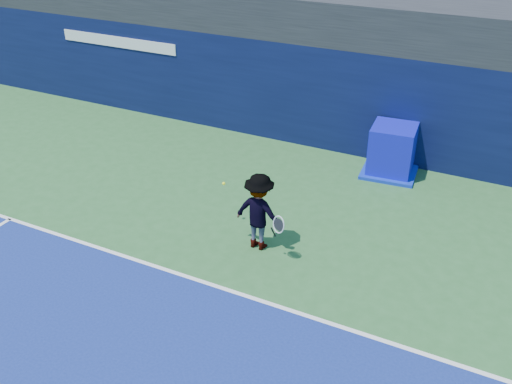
# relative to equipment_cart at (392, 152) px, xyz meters

# --- Properties ---
(ground) EXTENTS (80.00, 80.00, 0.00)m
(ground) POSITION_rel_equipment_cart_xyz_m (-2.43, -9.40, -0.62)
(ground) COLOR #2B602E
(ground) RESTS_ON ground
(baseline) EXTENTS (24.00, 0.10, 0.01)m
(baseline) POSITION_rel_equipment_cart_xyz_m (-2.43, -6.40, -0.61)
(baseline) COLOR white
(baseline) RESTS_ON ground
(stadium_band) EXTENTS (36.00, 3.00, 1.20)m
(stadium_band) POSITION_rel_equipment_cart_xyz_m (-2.43, 2.10, 2.98)
(stadium_band) COLOR black
(stadium_band) RESTS_ON back_wall_assembly
(back_wall_assembly) EXTENTS (36.00, 1.03, 3.00)m
(back_wall_assembly) POSITION_rel_equipment_cart_xyz_m (-2.44, 1.10, 0.88)
(back_wall_assembly) COLOR #090F33
(back_wall_assembly) RESTS_ON ground
(equipment_cart) EXTENTS (1.54, 1.54, 1.36)m
(equipment_cart) POSITION_rel_equipment_cart_xyz_m (0.00, 0.00, 0.00)
(equipment_cart) COLOR #0D0EB6
(equipment_cart) RESTS_ON ground
(tennis_player) EXTENTS (1.34, 0.75, 1.76)m
(tennis_player) POSITION_rel_equipment_cart_xyz_m (-1.64, -4.75, 0.26)
(tennis_player) COLOR silver
(tennis_player) RESTS_ON ground
(tennis_ball) EXTENTS (0.07, 0.07, 0.07)m
(tennis_ball) POSITION_rel_equipment_cart_xyz_m (-2.77, -4.28, 0.45)
(tennis_ball) COLOR #F1F61B
(tennis_ball) RESTS_ON ground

